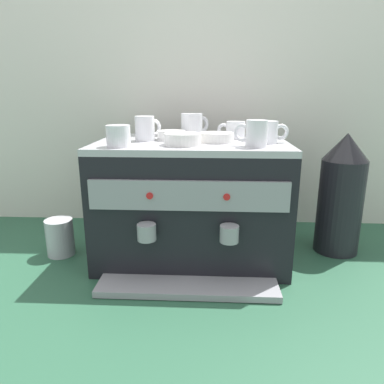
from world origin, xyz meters
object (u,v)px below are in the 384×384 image
ceramic_cup_5 (119,136)px  ceramic_bowl_1 (216,138)px  ceramic_cup_4 (255,133)px  ceramic_cup_1 (146,128)px  ceramic_cup_2 (269,132)px  espresso_machine (192,200)px  ceramic_cup_0 (193,125)px  ceramic_bowl_2 (182,139)px  ceramic_bowl_0 (171,136)px  ceramic_cup_3 (235,130)px  milk_pitcher (60,237)px  coffee_grinder (341,194)px

ceramic_cup_5 → ceramic_bowl_1: 0.32m
ceramic_cup_4 → ceramic_cup_5: (-0.41, -0.02, -0.01)m
ceramic_cup_1 → ceramic_cup_2: (0.41, -0.04, -0.01)m
espresso_machine → ceramic_cup_0: size_ratio=6.15×
ceramic_bowl_1 → ceramic_bowl_2: (-0.11, -0.08, 0.00)m
ceramic_cup_0 → ceramic_cup_5: 0.33m
espresso_machine → ceramic_cup_5: 0.35m
ceramic_bowl_0 → ceramic_bowl_1: 0.16m
ceramic_cup_3 → milk_pitcher: (-0.63, -0.11, -0.38)m
ceramic_cup_5 → espresso_machine: bearing=32.3°
ceramic_bowl_0 → ceramic_cup_4: bearing=-28.6°
ceramic_bowl_0 → coffee_grinder: ceramic_bowl_0 is taller
ceramic_cup_5 → milk_pitcher: size_ratio=0.81×
ceramic_cup_2 → ceramic_bowl_1: ceramic_cup_2 is taller
ceramic_cup_5 → ceramic_bowl_0: size_ratio=1.11×
ceramic_cup_0 → ceramic_cup_4: size_ratio=1.04×
ceramic_cup_1 → ceramic_bowl_2: bearing=-36.7°
ceramic_cup_3 → ceramic_cup_4: (0.05, -0.20, 0.01)m
ceramic_cup_5 → ceramic_bowl_1: size_ratio=0.94×
ceramic_cup_4 → ceramic_cup_5: size_ratio=0.93×
ceramic_bowl_0 → ceramic_bowl_2: (0.05, -0.12, 0.00)m
ceramic_cup_2 → ceramic_cup_3: size_ratio=1.04×
ceramic_bowl_1 → ceramic_bowl_2: ceramic_bowl_2 is taller
ceramic_cup_0 → ceramic_cup_3: 0.16m
ceramic_cup_3 → coffee_grinder: ceramic_cup_3 is taller
ceramic_bowl_0 → ceramic_bowl_1: bearing=-15.3°
ceramic_cup_0 → ceramic_cup_2: ceramic_cup_0 is taller
ceramic_cup_1 → milk_pitcher: 0.51m
ceramic_cup_2 → milk_pitcher: (-0.73, 0.01, -0.38)m
ceramic_cup_0 → ceramic_cup_3: (0.15, -0.05, -0.01)m
ceramic_bowl_0 → espresso_machine: bearing=-20.2°
ceramic_cup_2 → ceramic_cup_5: (-0.46, -0.10, -0.00)m
ceramic_cup_5 → ceramic_cup_2: bearing=12.4°
ceramic_cup_1 → ceramic_cup_4: ceramic_cup_1 is taller
espresso_machine → ceramic_cup_2: ceramic_cup_2 is taller
ceramic_cup_1 → ceramic_cup_5: size_ratio=0.90×
ceramic_cup_0 → ceramic_cup_3: size_ratio=1.05×
ceramic_cup_5 → ceramic_cup_3: bearing=30.6°
ceramic_bowl_2 → ceramic_cup_3: bearing=45.0°
ceramic_cup_0 → milk_pitcher: (-0.48, -0.15, -0.39)m
ceramic_bowl_0 → ceramic_cup_1: bearing=-165.9°
ceramic_cup_0 → ceramic_cup_1: 0.19m
ceramic_cup_2 → espresso_machine: bearing=172.4°
ceramic_cup_4 → ceramic_cup_5: ceramic_cup_4 is taller
espresso_machine → ceramic_bowl_2: 0.25m
ceramic_cup_3 → ceramic_cup_5: (-0.36, -0.21, 0.00)m
ceramic_cup_1 → coffee_grinder: bearing=4.6°
ceramic_cup_2 → coffee_grinder: ceramic_cup_2 is taller
ceramic_cup_5 → coffee_grinder: ceramic_cup_5 is taller
espresso_machine → ceramic_cup_5: size_ratio=5.92×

